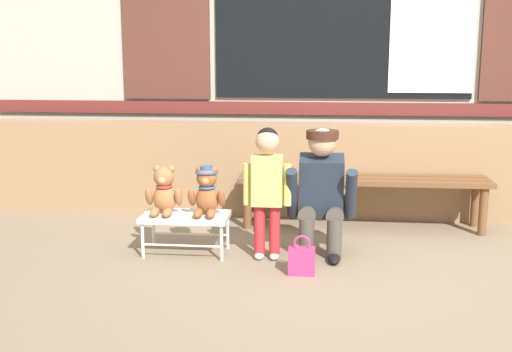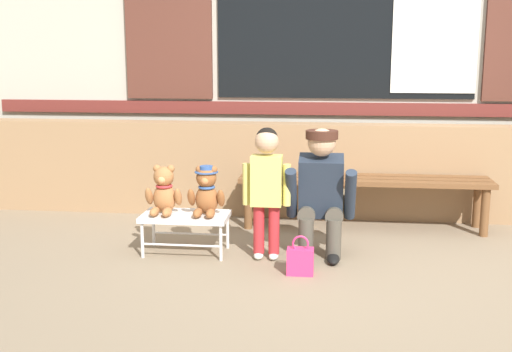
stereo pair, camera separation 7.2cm
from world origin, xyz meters
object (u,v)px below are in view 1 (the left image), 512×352
at_px(child_standing, 267,179).
at_px(adult_crouching, 323,192).
at_px(small_display_bench, 186,219).
at_px(teddy_bear_with_hat, 207,192).
at_px(wooden_bench_long, 363,185).
at_px(teddy_bear_plain, 164,192).
at_px(handbag_on_ground, 302,260).

height_order(child_standing, adult_crouching, child_standing).
bearing_deg(small_display_bench, teddy_bear_with_hat, 0.77).
relative_size(wooden_bench_long, child_standing, 2.19).
xyz_separation_m(child_standing, adult_crouching, (0.39, 0.11, -0.11)).
height_order(teddy_bear_plain, adult_crouching, adult_crouching).
xyz_separation_m(wooden_bench_long, small_display_bench, (-1.35, -0.86, -0.11)).
height_order(teddy_bear_with_hat, handbag_on_ground, teddy_bear_with_hat).
height_order(teddy_bear_with_hat, adult_crouching, adult_crouching).
xyz_separation_m(teddy_bear_plain, adult_crouching, (1.16, 0.06, 0.02)).
bearing_deg(teddy_bear_with_hat, teddy_bear_plain, -179.87).
relative_size(teddy_bear_with_hat, handbag_on_ground, 1.34).
distance_m(small_display_bench, teddy_bear_plain, 0.25).
height_order(small_display_bench, teddy_bear_with_hat, teddy_bear_with_hat).
bearing_deg(handbag_on_ground, child_standing, 130.32).
relative_size(teddy_bear_plain, adult_crouching, 0.38).
xyz_separation_m(teddy_bear_with_hat, child_standing, (0.45, -0.06, 0.12)).
bearing_deg(teddy_bear_plain, child_standing, -4.33).
bearing_deg(handbag_on_ground, teddy_bear_with_hat, 152.69).
bearing_deg(wooden_bench_long, child_standing, -128.80).
xyz_separation_m(small_display_bench, child_standing, (0.61, -0.06, 0.33)).
bearing_deg(teddy_bear_with_hat, child_standing, -7.47).
height_order(child_standing, handbag_on_ground, child_standing).
distance_m(wooden_bench_long, handbag_on_ground, 1.34).
relative_size(wooden_bench_long, teddy_bear_with_hat, 5.78).
xyz_separation_m(wooden_bench_long, handbag_on_ground, (-0.47, -1.22, -0.28)).
bearing_deg(teddy_bear_with_hat, handbag_on_ground, -27.31).
bearing_deg(teddy_bear_plain, wooden_bench_long, 29.62).
bearing_deg(child_standing, teddy_bear_with_hat, 172.53).
bearing_deg(handbag_on_ground, adult_crouching, 72.57).
bearing_deg(child_standing, teddy_bear_plain, 175.67).
bearing_deg(wooden_bench_long, adult_crouching, -113.06).
height_order(wooden_bench_long, adult_crouching, adult_crouching).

